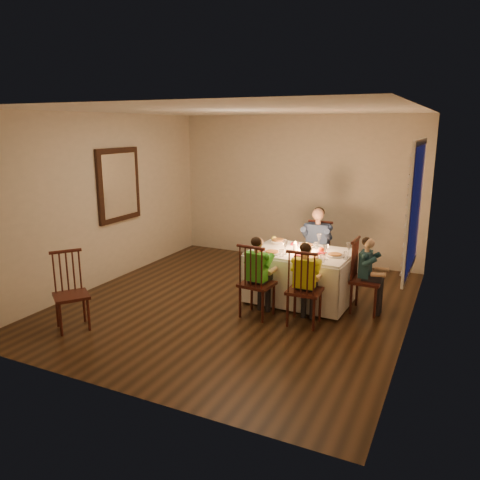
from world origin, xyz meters
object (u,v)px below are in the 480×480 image
at_px(chair_adult, 315,284).
at_px(chair_end, 365,312).
at_px(child_yellow, 303,324).
at_px(chair_near_left, 257,316).
at_px(adult, 315,284).
at_px(dining_table, 301,266).
at_px(child_green, 257,316).
at_px(child_teal, 365,312).
at_px(chair_near_right, 303,324).
at_px(serving_bowl, 278,242).
at_px(chair_extra, 74,328).

bearing_deg(chair_adult, chair_end, -42.83).
bearing_deg(chair_adult, child_yellow, -81.13).
distance_m(chair_near_left, adult, 1.56).
bearing_deg(dining_table, child_green, -111.00).
xyz_separation_m(chair_adult, child_yellow, (0.30, -1.51, 0.00)).
height_order(chair_end, child_teal, child_teal).
height_order(chair_near_right, child_green, child_green).
bearing_deg(child_yellow, dining_table, -70.72).
height_order(dining_table, chair_near_left, dining_table).
xyz_separation_m(chair_near_left, child_green, (0.00, 0.00, 0.00)).
height_order(chair_adult, serving_bowl, serving_bowl).
distance_m(chair_adult, adult, 0.00).
height_order(chair_near_right, child_teal, child_teal).
xyz_separation_m(dining_table, adult, (-0.00, 0.76, -0.52)).
bearing_deg(chair_near_right, chair_near_left, -0.57).
height_order(dining_table, child_teal, dining_table).
xyz_separation_m(adult, child_yellow, (0.30, -1.51, 0.00)).
bearing_deg(chair_near_right, chair_adult, -81.00).
height_order(chair_adult, chair_near_left, same).
bearing_deg(child_teal, chair_extra, 125.00).
height_order(child_teal, serving_bowl, serving_bowl).
distance_m(adult, child_teal, 1.20).
relative_size(chair_near_left, child_yellow, 0.94).
relative_size(adult, child_yellow, 1.15).
height_order(child_green, child_teal, child_green).
bearing_deg(dining_table, adult, 92.64).
bearing_deg(chair_near_left, child_green, -0.00).
xyz_separation_m(chair_near_left, chair_extra, (-1.86, -1.33, 0.00)).
height_order(chair_extra, adult, adult).
distance_m(chair_near_left, child_teal, 1.45).
bearing_deg(child_yellow, chair_end, -132.16).
bearing_deg(chair_near_left, child_teal, -143.92).
relative_size(child_yellow, serving_bowl, 4.64).
bearing_deg(chair_near_right, adult, -81.00).
relative_size(child_green, child_teal, 1.05).
height_order(chair_near_right, chair_end, same).
bearing_deg(chair_extra, child_yellow, -25.11).
distance_m(chair_adult, chair_near_right, 1.54).
xyz_separation_m(chair_extra, adult, (2.19, 2.86, 0.00)).
bearing_deg(chair_adult, chair_near_right, -81.13).
distance_m(chair_adult, child_teal, 1.20).
distance_m(chair_adult, child_yellow, 1.54).
bearing_deg(dining_table, child_yellow, -66.13).
bearing_deg(child_green, serving_bowl, -78.89).
height_order(dining_table, chair_end, dining_table).
height_order(chair_near_right, adult, adult).
distance_m(dining_table, serving_bowl, 0.56).
bearing_deg(chair_adult, chair_near_left, -104.48).
bearing_deg(chair_end, chair_extra, 125.00).
distance_m(chair_near_left, chair_end, 1.45).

